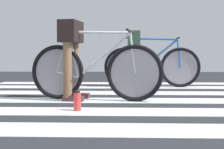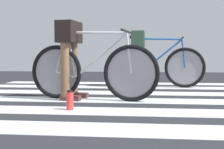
# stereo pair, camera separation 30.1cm
# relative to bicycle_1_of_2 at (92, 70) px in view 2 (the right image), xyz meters

# --- Properties ---
(ground) EXTENTS (18.00, 14.00, 0.02)m
(ground) POSITION_rel_bicycle_1_of_2_xyz_m (0.48, -0.63, -0.40)
(ground) COLOR #25262B
(crosswalk_markings) EXTENTS (5.47, 6.51, 0.00)m
(crosswalk_markings) POSITION_rel_bicycle_1_of_2_xyz_m (0.49, -0.77, -0.38)
(crosswalk_markings) COLOR silver
(crosswalk_markings) RESTS_ON ground
(bicycle_1_of_2) EXTENTS (1.72, 0.54, 0.93)m
(bicycle_1_of_2) POSITION_rel_bicycle_1_of_2_xyz_m (0.00, 0.00, 0.00)
(bicycle_1_of_2) COLOR black
(bicycle_1_of_2) RESTS_ON ground
(cyclist_1_of_2) EXTENTS (0.37, 0.44, 1.02)m
(cyclist_1_of_2) POSITION_rel_bicycle_1_of_2_xyz_m (-0.31, 0.05, 0.28)
(cyclist_1_of_2) COLOR brown
(cyclist_1_of_2) RESTS_ON ground
(bicycle_2_of_2) EXTENTS (1.74, 0.52, 0.93)m
(bicycle_2_of_2) POSITION_rel_bicycle_1_of_2_xyz_m (0.89, 1.61, 0.00)
(bicycle_2_of_2) COLOR black
(bicycle_2_of_2) RESTS_ON ground
(cyclist_2_of_2) EXTENTS (0.33, 0.42, 1.01)m
(cyclist_2_of_2) POSITION_rel_bicycle_1_of_2_xyz_m (0.58, 1.63, 0.27)
(cyclist_2_of_2) COLOR #A87A5B
(cyclist_2_of_2) RESTS_ON ground
(water_bottle) EXTENTS (0.08, 0.08, 0.21)m
(water_bottle) POSITION_rel_bicycle_1_of_2_xyz_m (-0.12, -0.72, -0.28)
(water_bottle) COLOR red
(water_bottle) RESTS_ON ground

